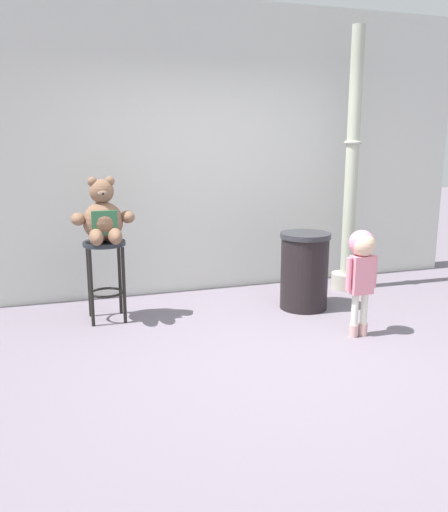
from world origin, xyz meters
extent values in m
plane|color=slate|center=(0.00, 0.00, 0.00)|extent=(24.00, 24.00, 0.00)
cube|color=silver|center=(0.00, 2.26, 1.55)|extent=(6.33, 0.30, 3.10)
cylinder|color=#23292E|center=(-1.18, 1.40, 0.74)|extent=(0.39, 0.39, 0.04)
cylinder|color=black|center=(-1.33, 1.25, 0.36)|extent=(0.03, 0.03, 0.72)
cylinder|color=black|center=(-1.04, 1.25, 0.36)|extent=(0.03, 0.03, 0.72)
cylinder|color=black|center=(-1.33, 1.54, 0.36)|extent=(0.03, 0.03, 0.72)
cylinder|color=black|center=(-1.04, 1.54, 0.36)|extent=(0.03, 0.03, 0.72)
torus|color=black|center=(-1.18, 1.40, 0.26)|extent=(0.31, 0.31, 0.02)
sphere|color=brown|center=(-1.18, 1.40, 0.94)|extent=(0.36, 0.36, 0.36)
cube|color=#2D6440|center=(-1.18, 1.25, 0.95)|extent=(0.23, 0.03, 0.22)
sphere|color=brown|center=(-1.18, 1.40, 1.21)|extent=(0.22, 0.22, 0.22)
ellipsoid|color=brown|center=(-1.18, 1.30, 1.20)|extent=(0.09, 0.07, 0.06)
sphere|color=black|center=(-1.18, 1.28, 1.20)|extent=(0.03, 0.03, 0.03)
sphere|color=brown|center=(-1.26, 1.40, 1.30)|extent=(0.09, 0.09, 0.09)
sphere|color=brown|center=(-1.10, 1.40, 1.30)|extent=(0.09, 0.09, 0.09)
ellipsoid|color=brown|center=(-1.40, 1.37, 0.98)|extent=(0.13, 0.20, 0.11)
ellipsoid|color=brown|center=(-0.96, 1.37, 0.98)|extent=(0.13, 0.20, 0.11)
ellipsoid|color=brown|center=(-1.26, 1.22, 0.83)|extent=(0.12, 0.31, 0.15)
ellipsoid|color=brown|center=(-1.10, 1.22, 0.83)|extent=(0.12, 0.31, 0.15)
cylinder|color=#CA9B98|center=(0.79, 0.28, 0.05)|extent=(0.08, 0.08, 0.11)
cylinder|color=silver|center=(0.79, 0.28, 0.25)|extent=(0.06, 0.06, 0.28)
cylinder|color=#CA9B98|center=(0.88, 0.28, 0.05)|extent=(0.08, 0.08, 0.11)
cylinder|color=silver|center=(0.88, 0.28, 0.25)|extent=(0.06, 0.06, 0.28)
cube|color=pink|center=(0.84, 0.28, 0.55)|extent=(0.19, 0.11, 0.33)
cylinder|color=pink|center=(0.71, 0.28, 0.57)|extent=(0.05, 0.05, 0.28)
cylinder|color=pink|center=(0.96, 0.28, 0.57)|extent=(0.05, 0.05, 0.28)
sphere|color=#D8B293|center=(0.84, 0.28, 0.81)|extent=(0.20, 0.20, 0.20)
sphere|color=pink|center=(0.84, 0.30, 0.82)|extent=(0.22, 0.22, 0.22)
cylinder|color=black|center=(0.74, 1.14, 0.36)|extent=(0.47, 0.47, 0.72)
cylinder|color=#2D2D33|center=(0.74, 1.14, 0.75)|extent=(0.50, 0.50, 0.05)
cylinder|color=#ACA697|center=(1.52, 1.62, 0.09)|extent=(0.33, 0.33, 0.18)
cylinder|color=#A6AD97|center=(1.52, 1.62, 1.51)|extent=(0.14, 0.14, 2.65)
torus|color=#ADA89E|center=(1.52, 1.62, 1.64)|extent=(0.19, 0.19, 0.04)
camera|label=1|loc=(-1.62, -3.45, 1.67)|focal=36.91mm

